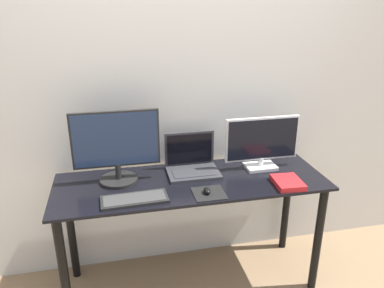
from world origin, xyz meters
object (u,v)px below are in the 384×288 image
laptop (192,163)px  keyboard (135,199)px  monitor_left (116,147)px  mouse (207,191)px  monitor_right (262,142)px  book (288,182)px

laptop → keyboard: laptop is taller
monitor_left → keyboard: (0.08, -0.27, -0.22)m
mouse → monitor_left: bearing=150.6°
monitor_left → mouse: monitor_left is taller
monitor_right → keyboard: (-0.85, -0.27, -0.17)m
monitor_right → book: bearing=-75.9°
monitor_left → mouse: size_ratio=8.20×
keyboard → monitor_left: bearing=106.3°
monitor_left → mouse: bearing=-29.4°
laptop → keyboard: bearing=-141.8°
monitor_left → keyboard: monitor_left is taller
keyboard → mouse: (0.42, -0.01, 0.01)m
monitor_right → book: size_ratio=2.35×
laptop → mouse: laptop is taller
mouse → monitor_right: bearing=32.3°
monitor_left → laptop: size_ratio=1.58×
book → mouse: bearing=-179.2°
keyboard → mouse: mouse is taller
monitor_left → laptop: 0.50m
monitor_left → book: size_ratio=2.49×
monitor_right → mouse: (-0.44, -0.28, -0.16)m
monitor_left → keyboard: size_ratio=1.38×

